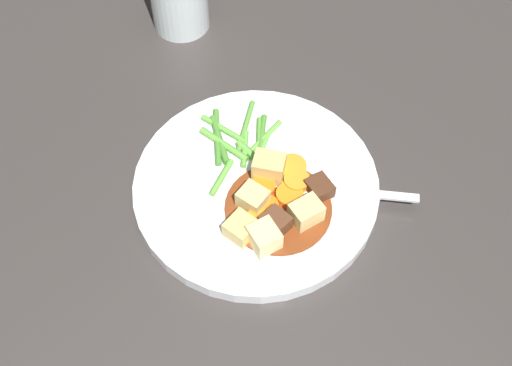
% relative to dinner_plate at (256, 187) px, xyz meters
% --- Properties ---
extents(ground_plane, '(3.00, 3.00, 0.00)m').
position_rel_dinner_plate_xyz_m(ground_plane, '(0.00, 0.00, -0.01)').
color(ground_plane, '#383330').
extents(dinner_plate, '(0.28, 0.28, 0.02)m').
position_rel_dinner_plate_xyz_m(dinner_plate, '(0.00, 0.00, 0.00)').
color(dinner_plate, white).
rests_on(dinner_plate, ground_plane).
extents(stew_sauce, '(0.12, 0.12, 0.00)m').
position_rel_dinner_plate_xyz_m(stew_sauce, '(0.04, -0.00, 0.01)').
color(stew_sauce, brown).
rests_on(stew_sauce, dinner_plate).
extents(carrot_slice_0, '(0.03, 0.03, 0.01)m').
position_rel_dinner_plate_xyz_m(carrot_slice_0, '(0.03, -0.01, 0.01)').
color(carrot_slice_0, orange).
rests_on(carrot_slice_0, dinner_plate).
extents(carrot_slice_1, '(0.04, 0.04, 0.01)m').
position_rel_dinner_plate_xyz_m(carrot_slice_1, '(0.03, 0.03, 0.02)').
color(carrot_slice_1, orange).
rests_on(carrot_slice_1, dinner_plate).
extents(carrot_slice_2, '(0.04, 0.04, 0.01)m').
position_rel_dinner_plate_xyz_m(carrot_slice_2, '(0.01, 0.04, 0.02)').
color(carrot_slice_2, orange).
rests_on(carrot_slice_2, dinner_plate).
extents(carrot_slice_3, '(0.04, 0.04, 0.01)m').
position_rel_dinner_plate_xyz_m(carrot_slice_3, '(0.04, 0.02, 0.01)').
color(carrot_slice_3, orange).
rests_on(carrot_slice_3, dinner_plate).
extents(carrot_slice_4, '(0.04, 0.04, 0.01)m').
position_rel_dinner_plate_xyz_m(carrot_slice_4, '(0.05, -0.03, 0.01)').
color(carrot_slice_4, orange).
rests_on(carrot_slice_4, dinner_plate).
extents(carrot_slice_5, '(0.03, 0.03, 0.01)m').
position_rel_dinner_plate_xyz_m(carrot_slice_5, '(0.01, -0.00, 0.01)').
color(carrot_slice_5, orange).
rests_on(carrot_slice_5, dinner_plate).
extents(potato_chunk_0, '(0.04, 0.03, 0.02)m').
position_rel_dinner_plate_xyz_m(potato_chunk_0, '(0.02, -0.02, 0.02)').
color(potato_chunk_0, '#E5CC7A').
rests_on(potato_chunk_0, dinner_plate).
extents(potato_chunk_1, '(0.04, 0.04, 0.03)m').
position_rel_dinner_plate_xyz_m(potato_chunk_1, '(-0.00, 0.02, 0.02)').
color(potato_chunk_1, '#DBBC6B').
rests_on(potato_chunk_1, dinner_plate).
extents(potato_chunk_2, '(0.03, 0.03, 0.03)m').
position_rel_dinner_plate_xyz_m(potato_chunk_2, '(0.07, -0.04, 0.02)').
color(potato_chunk_2, '#EAD68C').
rests_on(potato_chunk_2, dinner_plate).
extents(potato_chunk_3, '(0.04, 0.04, 0.02)m').
position_rel_dinner_plate_xyz_m(potato_chunk_3, '(0.04, -0.05, 0.02)').
color(potato_chunk_3, '#DBBC6B').
rests_on(potato_chunk_3, dinner_plate).
extents(potato_chunk_4, '(0.03, 0.03, 0.03)m').
position_rel_dinner_plate_xyz_m(potato_chunk_4, '(0.07, 0.02, 0.02)').
color(potato_chunk_4, '#E5CC7A').
rests_on(potato_chunk_4, dinner_plate).
extents(meat_chunk_0, '(0.03, 0.03, 0.02)m').
position_rel_dinner_plate_xyz_m(meat_chunk_0, '(0.05, 0.05, 0.02)').
color(meat_chunk_0, '#4C2B19').
rests_on(meat_chunk_0, dinner_plate).
extents(meat_chunk_1, '(0.03, 0.03, 0.02)m').
position_rel_dinner_plate_xyz_m(meat_chunk_1, '(0.06, -0.02, 0.02)').
color(meat_chunk_1, '#56331E').
rests_on(meat_chunk_1, dinner_plate).
extents(green_bean_0, '(0.06, 0.06, 0.01)m').
position_rel_dinner_plate_xyz_m(green_bean_0, '(-0.07, 0.04, 0.01)').
color(green_bean_0, '#599E38').
rests_on(green_bean_0, dinner_plate).
extents(green_bean_1, '(0.08, 0.02, 0.01)m').
position_rel_dinner_plate_xyz_m(green_bean_1, '(-0.01, 0.02, 0.01)').
color(green_bean_1, '#66AD42').
rests_on(green_bean_1, dinner_plate).
extents(green_bean_2, '(0.03, 0.05, 0.01)m').
position_rel_dinner_plate_xyz_m(green_bean_2, '(-0.03, 0.03, 0.01)').
color(green_bean_2, '#66AD42').
rests_on(green_bean_2, dinner_plate).
extents(green_bean_3, '(0.02, 0.06, 0.01)m').
position_rel_dinner_plate_xyz_m(green_bean_3, '(-0.05, 0.05, 0.01)').
color(green_bean_3, '#66AD42').
rests_on(green_bean_3, dinner_plate).
extents(green_bean_4, '(0.07, 0.03, 0.01)m').
position_rel_dinner_plate_xyz_m(green_bean_4, '(-0.07, -0.00, 0.01)').
color(green_bean_4, '#4C8E33').
rests_on(green_bean_4, dinner_plate).
extents(green_bean_5, '(0.04, 0.04, 0.01)m').
position_rel_dinner_plate_xyz_m(green_bean_5, '(-0.04, 0.02, 0.01)').
color(green_bean_5, '#66AD42').
rests_on(green_bean_5, dinner_plate).
extents(green_bean_6, '(0.05, 0.01, 0.01)m').
position_rel_dinner_plate_xyz_m(green_bean_6, '(-0.02, 0.02, 0.01)').
color(green_bean_6, '#66AD42').
rests_on(green_bean_6, dinner_plate).
extents(green_bean_7, '(0.07, 0.05, 0.01)m').
position_rel_dinner_plate_xyz_m(green_bean_7, '(-0.08, -0.00, 0.01)').
color(green_bean_7, '#4C8E33').
rests_on(green_bean_7, dinner_plate).
extents(green_bean_8, '(0.07, 0.06, 0.01)m').
position_rel_dinner_plate_xyz_m(green_bean_8, '(-0.04, 0.04, 0.01)').
color(green_bean_8, '#4C8E33').
rests_on(green_bean_8, dinner_plate).
extents(green_bean_9, '(0.07, 0.03, 0.01)m').
position_rel_dinner_plate_xyz_m(green_bean_9, '(-0.06, 0.00, 0.01)').
color(green_bean_9, '#66AD42').
rests_on(green_bean_9, dinner_plate).
extents(green_bean_10, '(0.06, 0.03, 0.01)m').
position_rel_dinner_plate_xyz_m(green_bean_10, '(-0.08, 0.01, 0.01)').
color(green_bean_10, '#66AD42').
rests_on(green_bean_10, dinner_plate).
extents(green_bean_11, '(0.05, 0.04, 0.01)m').
position_rel_dinner_plate_xyz_m(green_bean_11, '(-0.05, 0.04, 0.01)').
color(green_bean_11, '#599E38').
rests_on(green_bean_11, dinner_plate).
extents(green_bean_12, '(0.03, 0.05, 0.01)m').
position_rel_dinner_plate_xyz_m(green_bean_12, '(-0.03, -0.03, 0.01)').
color(green_bean_12, '#66AD42').
rests_on(green_bean_12, dinner_plate).
extents(fork, '(0.13, 0.14, 0.00)m').
position_rel_dinner_plate_xyz_m(fork, '(0.06, 0.06, 0.01)').
color(fork, silver).
rests_on(fork, dinner_plate).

